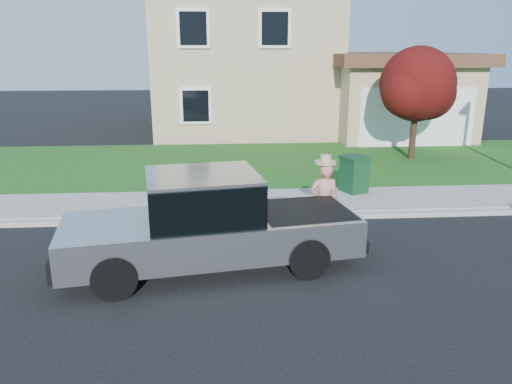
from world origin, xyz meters
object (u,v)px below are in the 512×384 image
pickup_truck (210,224)px  trash_bin (354,174)px  woman (324,200)px  ornamental_tree (418,88)px

pickup_truck → trash_bin: size_ratio=5.77×
pickup_truck → trash_bin: bearing=38.8°
woman → ornamental_tree: size_ratio=0.47×
trash_bin → pickup_truck: bearing=-154.7°
pickup_truck → woman: woman is taller
pickup_truck → woman: (2.35, 1.22, 0.03)m
woman → trash_bin: size_ratio=1.86×
pickup_truck → ornamental_tree: (7.00, 8.32, 1.74)m
woman → pickup_truck: bearing=29.0°
ornamental_tree → trash_bin: 5.58m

